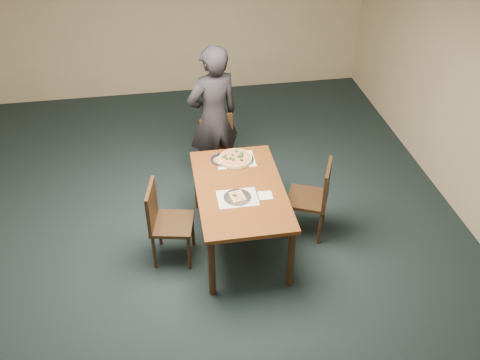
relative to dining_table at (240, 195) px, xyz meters
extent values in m
plane|color=black|center=(-0.39, -0.20, -0.66)|extent=(8.00, 8.00, 0.00)
plane|color=tan|center=(-0.39, 3.80, 0.74)|extent=(6.00, 0.00, 6.00)
cube|color=#572B11|center=(0.00, 0.00, 0.07)|extent=(0.90, 1.50, 0.04)
cylinder|color=black|center=(-0.39, -0.69, -0.31)|extent=(0.07, 0.07, 0.70)
cylinder|color=black|center=(-0.39, 0.69, -0.31)|extent=(0.07, 0.07, 0.70)
cylinder|color=black|center=(0.39, -0.69, -0.31)|extent=(0.07, 0.07, 0.70)
cylinder|color=black|center=(0.39, 0.69, -0.31)|extent=(0.07, 0.07, 0.70)
cube|color=black|center=(-0.04, 1.05, -0.21)|extent=(0.51, 0.51, 0.04)
cylinder|color=black|center=(-0.17, 0.83, -0.44)|extent=(0.04, 0.04, 0.43)
cylinder|color=black|center=(-0.26, 1.18, -0.44)|extent=(0.04, 0.04, 0.43)
cylinder|color=black|center=(0.18, 0.92, -0.44)|extent=(0.04, 0.04, 0.43)
cylinder|color=black|center=(0.09, 1.26, -0.44)|extent=(0.04, 0.04, 0.43)
cube|color=black|center=(-0.09, 1.23, 0.03)|extent=(0.42, 0.14, 0.44)
cube|color=black|center=(-0.72, -0.10, -0.21)|extent=(0.49, 0.49, 0.04)
cylinder|color=black|center=(-0.58, -0.31, -0.44)|extent=(0.04, 0.04, 0.43)
cylinder|color=black|center=(-0.93, -0.24, -0.44)|extent=(0.04, 0.04, 0.43)
cylinder|color=black|center=(-0.51, 0.04, -0.44)|extent=(0.04, 0.04, 0.43)
cylinder|color=black|center=(-0.86, 0.11, -0.44)|extent=(0.04, 0.04, 0.43)
cube|color=black|center=(-0.91, -0.06, 0.03)|extent=(0.12, 0.42, 0.44)
cube|color=black|center=(0.76, 0.08, -0.21)|extent=(0.55, 0.55, 0.04)
cylinder|color=black|center=(0.67, 0.31, -0.44)|extent=(0.04, 0.04, 0.43)
cylinder|color=black|center=(1.00, 0.17, -0.44)|extent=(0.04, 0.04, 0.43)
cylinder|color=black|center=(0.52, -0.01, -0.44)|extent=(0.04, 0.04, 0.43)
cylinder|color=black|center=(0.85, -0.16, -0.44)|extent=(0.04, 0.04, 0.43)
cube|color=black|center=(0.93, 0.00, 0.03)|extent=(0.20, 0.40, 0.44)
imported|color=black|center=(-0.11, 1.24, 0.24)|extent=(0.76, 0.62, 1.80)
cube|color=white|center=(0.04, 0.51, 0.09)|extent=(0.42, 0.32, 0.00)
cube|color=white|center=(-0.05, -0.16, 0.09)|extent=(0.40, 0.30, 0.00)
cylinder|color=silver|center=(0.04, 0.51, 0.10)|extent=(0.40, 0.40, 0.01)
cylinder|color=#DAB253|center=(0.04, 0.51, 0.12)|extent=(0.36, 0.36, 0.02)
cylinder|color=#DCBB73|center=(0.04, 0.51, 0.13)|extent=(0.32, 0.32, 0.01)
sphere|color=#214615|center=(0.10, 0.51, 0.15)|extent=(0.04, 0.04, 0.04)
sphere|color=#214615|center=(-0.09, 0.52, 0.14)|extent=(0.03, 0.03, 0.03)
sphere|color=#214615|center=(0.09, 0.43, 0.15)|extent=(0.04, 0.04, 0.04)
sphere|color=#214615|center=(0.11, 0.55, 0.15)|extent=(0.04, 0.04, 0.04)
sphere|color=#214615|center=(-0.03, 0.48, 0.14)|extent=(0.03, 0.03, 0.03)
sphere|color=#214615|center=(0.07, 0.50, 0.15)|extent=(0.04, 0.04, 0.04)
sphere|color=#214615|center=(0.01, 0.55, 0.14)|extent=(0.03, 0.03, 0.03)
sphere|color=#214615|center=(-0.07, 0.55, 0.14)|extent=(0.03, 0.03, 0.03)
sphere|color=#214615|center=(0.00, 0.45, 0.14)|extent=(0.04, 0.04, 0.04)
sphere|color=#214615|center=(-0.07, 0.48, 0.14)|extent=(0.03, 0.03, 0.03)
sphere|color=#214615|center=(0.06, 0.62, 0.14)|extent=(0.03, 0.03, 0.03)
sphere|color=#214615|center=(0.07, 0.61, 0.14)|extent=(0.03, 0.03, 0.03)
cylinder|color=silver|center=(-0.05, -0.16, 0.10)|extent=(0.28, 0.28, 0.01)
cube|color=#DAB253|center=(-0.05, -0.16, 0.11)|extent=(0.16, 0.19, 0.02)
cube|color=#DCBB73|center=(-0.05, -0.16, 0.12)|extent=(0.12, 0.16, 0.01)
sphere|color=#214615|center=(-0.09, -0.16, 0.13)|extent=(0.03, 0.03, 0.03)
sphere|color=#214615|center=(-0.07, -0.17, 0.13)|extent=(0.03, 0.03, 0.03)
cylinder|color=silver|center=(-0.10, 0.53, 0.10)|extent=(0.28, 0.28, 0.01)
cube|color=#DAB253|center=(-0.10, 0.53, 0.11)|extent=(0.21, 0.20, 0.02)
cube|color=#DCBB73|center=(-0.10, 0.53, 0.12)|extent=(0.17, 0.16, 0.01)
sphere|color=#214615|center=(-0.11, 0.53, 0.13)|extent=(0.03, 0.03, 0.03)
sphere|color=#214615|center=(-0.08, 0.50, 0.13)|extent=(0.03, 0.03, 0.03)
cube|color=white|center=(0.23, -0.17, 0.09)|extent=(0.15, 0.15, 0.01)
camera|label=1|loc=(-0.72, -4.31, 3.39)|focal=40.00mm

